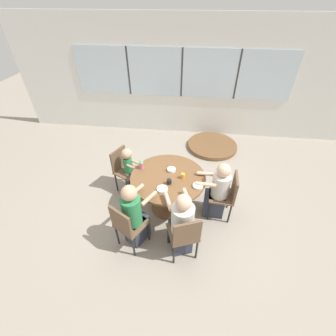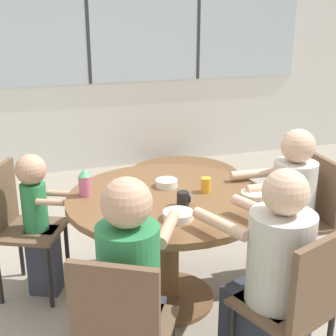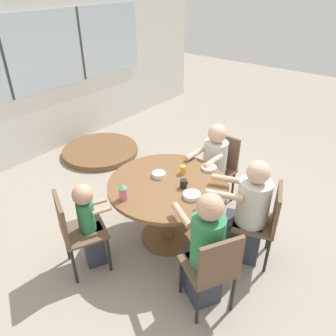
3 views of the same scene
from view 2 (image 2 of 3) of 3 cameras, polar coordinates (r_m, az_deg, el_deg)
The scene contains 18 objects.
ground_plane at distance 3.21m, azimuth 0.00°, elevation -15.70°, with size 16.00×16.00×0.00m, color gray.
wall_back_with_windows at distance 5.44m, azimuth -9.73°, elevation 14.31°, with size 8.40×0.08×2.80m.
dining_table at distance 2.93m, azimuth 0.00°, elevation -6.43°, with size 1.24×1.24×0.74m.
chair_for_woman_green_shirt at distance 3.32m, azimuth 16.85°, elevation -4.87°, with size 0.42×0.42×0.88m.
chair_for_man_blue_shirt at distance 2.12m, azimuth -5.71°, elevation -18.72°, with size 0.55×0.55×0.88m.
chair_for_man_teal_shirt at distance 2.35m, azimuth 15.74°, elevation -15.26°, with size 0.51×0.51×0.88m.
chair_for_toddler at distance 3.21m, azimuth -18.00°, elevation -5.85°, with size 0.53×0.53×0.88m.
person_woman_green_shirt at distance 3.25m, azimuth 14.33°, elevation -5.60°, with size 0.55×0.33×1.10m.
person_man_blue_shirt at distance 2.24m, azimuth -4.46°, elevation -16.05°, with size 0.50×0.58×1.16m.
person_man_teal_shirt at distance 2.44m, azimuth 12.50°, elevation -13.99°, with size 0.49×0.64×1.14m.
person_toddler at distance 3.16m, azimuth -15.50°, elevation -6.41°, with size 0.34×0.28×0.97m.
coffee_mug at distance 2.71m, azimuth 1.88°, elevation -3.77°, with size 0.08×0.07×0.09m.
sippy_cup at distance 2.88m, azimuth -10.11°, elevation -1.72°, with size 0.08×0.08×0.17m.
juice_glass at distance 2.91m, azimuth 4.64°, elevation -2.07°, with size 0.06×0.06×0.09m.
bowl_white_shallow at distance 3.00m, azimuth -0.18°, elevation -1.86°, with size 0.14×0.14×0.05m.
bowl_cereal at distance 2.88m, azimuth 10.50°, elevation -3.22°, with size 0.17×0.17×0.03m.
bowl_fruit at distance 2.55m, azimuth 1.25°, elevation -5.78°, with size 0.17×0.17×0.04m.
folded_table_stack at distance 5.23m, azimuth 1.88°, elevation -0.98°, with size 1.23×1.23×0.09m.
Camera 2 is at (-0.83, -2.51, 1.82)m, focal length 50.00 mm.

